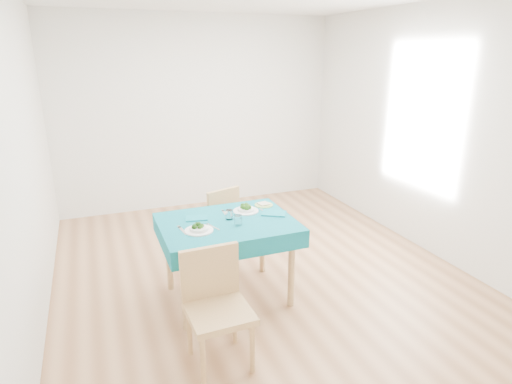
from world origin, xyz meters
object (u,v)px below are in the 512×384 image
object	(u,v)px
bowl_far	(246,208)
bowl_near	(199,227)
table	(228,260)
side_plate	(264,205)
chair_near	(219,298)
chair_far	(215,218)

from	to	relation	value
bowl_far	bowl_near	bearing A→B (deg)	-150.79
table	bowl_near	xyz separation A→B (m)	(-0.29, -0.12, 0.42)
bowl_near	side_plate	xyz separation A→B (m)	(0.74, 0.39, -0.03)
chair_near	bowl_near	xyz separation A→B (m)	(0.05, 0.71, 0.25)
chair_far	side_plate	xyz separation A→B (m)	(0.35, -0.52, 0.28)
side_plate	bowl_near	bearing A→B (deg)	-152.38
table	chair_far	world-z (taller)	chair_far
bowl_near	table	bearing A→B (deg)	23.65
chair_near	side_plate	xyz separation A→B (m)	(0.79, 1.10, 0.21)
bowl_near	side_plate	size ratio (longest dim) A/B	1.35
table	chair_far	xyz separation A→B (m)	(0.10, 0.79, 0.10)
chair_near	bowl_far	xyz separation A→B (m)	(0.57, 1.01, 0.25)
table	chair_near	bearing A→B (deg)	-111.75
chair_far	bowl_far	xyz separation A→B (m)	(0.13, -0.62, 0.31)
table	side_plate	bearing A→B (deg)	29.96
table	bowl_far	xyz separation A→B (m)	(0.24, 0.17, 0.42)
bowl_near	bowl_far	size ratio (longest dim) A/B	1.01
chair_far	bowl_near	world-z (taller)	chair_far
chair_near	chair_far	distance (m)	1.68
bowl_far	side_plate	bearing A→B (deg)	23.66
chair_near	table	bearing A→B (deg)	66.70
chair_near	bowl_near	distance (m)	0.76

